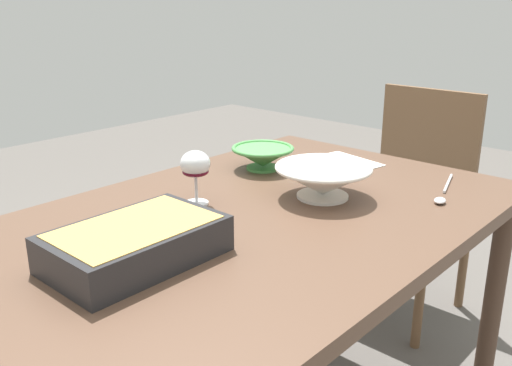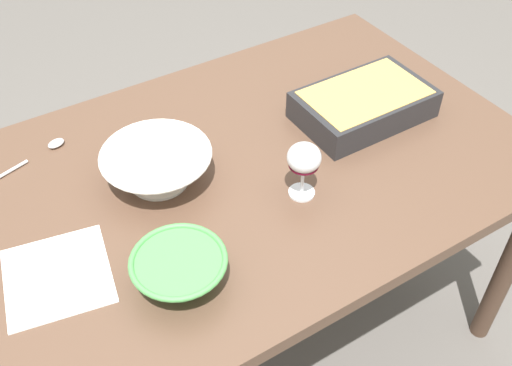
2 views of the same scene
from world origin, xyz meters
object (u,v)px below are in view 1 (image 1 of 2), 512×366
at_px(dining_table, 256,242).
at_px(chair, 412,192).
at_px(mixing_bowl, 263,156).
at_px(serving_spoon, 443,194).
at_px(wine_glass, 195,167).
at_px(casserole_dish, 135,241).
at_px(napkin, 339,163).
at_px(small_bowl, 323,180).

relative_size(dining_table, chair, 1.56).
relative_size(mixing_bowl, serving_spoon, 0.72).
distance_m(chair, wine_glass, 1.19).
relative_size(wine_glass, serving_spoon, 0.53).
distance_m(chair, mixing_bowl, 0.84).
height_order(chair, mixing_bowl, chair).
height_order(casserole_dish, mixing_bowl, casserole_dish).
bearing_deg(serving_spoon, napkin, 79.61).
bearing_deg(mixing_bowl, napkin, -34.99).
distance_m(mixing_bowl, napkin, 0.26).
xyz_separation_m(dining_table, napkin, (0.51, 0.09, 0.08)).
distance_m(dining_table, napkin, 0.52).
xyz_separation_m(chair, wine_glass, (-1.14, 0.06, 0.35)).
height_order(wine_glass, serving_spoon, wine_glass).
relative_size(chair, wine_glass, 6.29).
relative_size(wine_glass, small_bowl, 0.55).
bearing_deg(small_bowl, casserole_dish, 174.12).
bearing_deg(serving_spoon, small_bowl, 133.65).
bearing_deg(wine_glass, mixing_bowl, 12.85).
distance_m(chair, napkin, 0.62).
relative_size(dining_table, serving_spoon, 5.25).
height_order(chair, wine_glass, chair).
bearing_deg(small_bowl, wine_glass, 140.99).
height_order(dining_table, chair, chair).
bearing_deg(casserole_dish, serving_spoon, -20.41).
height_order(chair, serving_spoon, chair).
bearing_deg(wine_glass, small_bowl, -39.01).
height_order(chair, small_bowl, chair).
distance_m(small_bowl, serving_spoon, 0.33).
distance_m(mixing_bowl, small_bowl, 0.31).
bearing_deg(small_bowl, serving_spoon, -46.35).
relative_size(dining_table, mixing_bowl, 7.28).
xyz_separation_m(mixing_bowl, napkin, (0.21, -0.15, -0.04)).
height_order(mixing_bowl, serving_spoon, mixing_bowl).
xyz_separation_m(small_bowl, napkin, (0.30, 0.15, -0.05)).
xyz_separation_m(wine_glass, casserole_dish, (-0.31, -0.16, -0.06)).
height_order(chair, napkin, chair).
relative_size(dining_table, small_bowl, 5.45).
bearing_deg(dining_table, napkin, 10.28).
bearing_deg(casserole_dish, napkin, 5.86).
distance_m(dining_table, serving_spoon, 0.54).
bearing_deg(mixing_bowl, wine_glass, -167.15).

